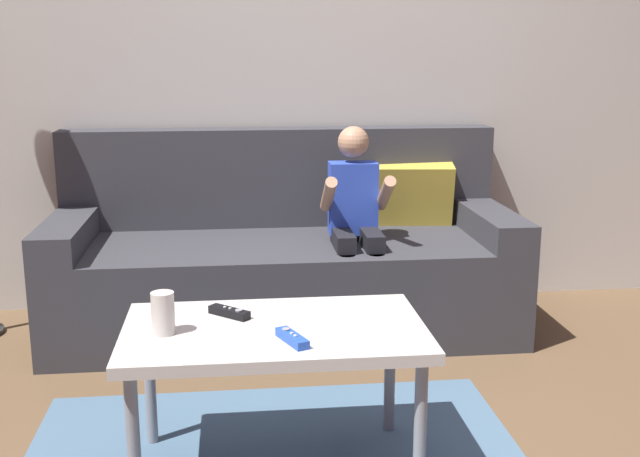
{
  "coord_description": "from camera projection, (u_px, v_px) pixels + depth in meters",
  "views": [
    {
      "loc": [
        -0.38,
        -1.91,
        1.25
      ],
      "look_at": [
        -0.07,
        0.87,
        0.6
      ],
      "focal_mm": 43.73,
      "sensor_mm": 36.0,
      "label": 1
    }
  ],
  "objects": [
    {
      "name": "wall_back",
      "position": [
        310.0,
        49.0,
        3.72
      ],
      "size": [
        5.06,
        0.05,
        2.5
      ],
      "primitive_type": "cube",
      "color": "beige",
      "rests_on": "ground"
    },
    {
      "name": "game_remote_blue_center",
      "position": [
        292.0,
        338.0,
        2.14
      ],
      "size": [
        0.09,
        0.14,
        0.03
      ],
      "color": "blue",
      "rests_on": "coffee_table"
    },
    {
      "name": "game_remote_black_near_edge",
      "position": [
        229.0,
        312.0,
        2.35
      ],
      "size": [
        0.13,
        0.12,
        0.03
      ],
      "color": "black",
      "rests_on": "coffee_table"
    },
    {
      "name": "soda_can",
      "position": [
        163.0,
        313.0,
        2.2
      ],
      "size": [
        0.07,
        0.07,
        0.12
      ],
      "primitive_type": "cylinder",
      "color": "silver",
      "rests_on": "coffee_table"
    },
    {
      "name": "couch",
      "position": [
        286.0,
        262.0,
        3.54
      ],
      "size": [
        2.04,
        0.8,
        0.88
      ],
      "color": "#38383D",
      "rests_on": "ground"
    },
    {
      "name": "coffee_table",
      "position": [
        275.0,
        341.0,
        2.28
      ],
      "size": [
        0.88,
        0.52,
        0.46
      ],
      "color": "beige",
      "rests_on": "ground"
    },
    {
      "name": "person_seated_on_couch",
      "position": [
        356.0,
        219.0,
        3.35
      ],
      "size": [
        0.29,
        0.36,
        0.93
      ],
      "color": "black",
      "rests_on": "ground"
    }
  ]
}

